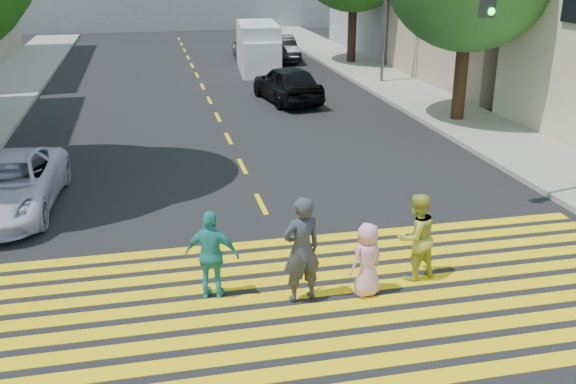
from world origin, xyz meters
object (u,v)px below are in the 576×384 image
object	(u,v)px
pedestrian_man	(302,250)
traffic_signal	(570,47)
pedestrian_child	(367,260)
silver_car	(249,48)
dark_car_parked	(281,49)
dark_car_near	(287,84)
white_van	(258,49)
pedestrian_woman	(416,237)
pedestrian_extra	(212,255)
white_sedan	(7,185)

from	to	relation	value
pedestrian_man	traffic_signal	bearing A→B (deg)	-165.99
pedestrian_child	silver_car	distance (m)	27.46
pedestrian_child	dark_car_parked	size ratio (longest dim) A/B	0.32
pedestrian_child	dark_car_parked	world-z (taller)	dark_car_parked
silver_car	pedestrian_man	bearing A→B (deg)	85.82
dark_car_near	white_van	size ratio (longest dim) A/B	0.85
silver_car	traffic_signal	distance (m)	24.18
pedestrian_woman	pedestrian_child	size ratio (longest dim) A/B	1.23
pedestrian_man	silver_car	size ratio (longest dim) A/B	0.44
pedestrian_child	traffic_signal	distance (m)	7.65
dark_car_near	traffic_signal	size ratio (longest dim) A/B	0.78
pedestrian_extra	white_van	xyz separation A→B (m)	(4.80, 22.55, 0.33)
pedestrian_child	white_van	distance (m)	23.15
pedestrian_child	traffic_signal	size ratio (longest dim) A/B	0.24
white_van	traffic_signal	world-z (taller)	traffic_signal
pedestrian_man	dark_car_near	world-z (taller)	pedestrian_man
white_sedan	dark_car_near	distance (m)	13.49
traffic_signal	white_van	bearing A→B (deg)	89.05
pedestrian_child	dark_car_near	xyz separation A→B (m)	(2.03, 15.70, 0.08)
pedestrian_extra	dark_car_parked	xyz separation A→B (m)	(6.65, 25.74, -0.12)
dark_car_parked	pedestrian_man	bearing A→B (deg)	-100.55
dark_car_parked	traffic_signal	xyz separation A→B (m)	(2.01, -22.59, 2.97)
pedestrian_woman	traffic_signal	size ratio (longest dim) A/B	0.29
pedestrian_extra	traffic_signal	bearing A→B (deg)	-140.63
dark_car_parked	pedestrian_child	bearing A→B (deg)	-98.07
white_sedan	dark_car_near	xyz separation A→B (m)	(8.88, 10.15, 0.10)
dark_car_near	silver_car	bearing A→B (deg)	-100.01
white_sedan	pedestrian_child	bearing A→B (deg)	-35.25
pedestrian_extra	dark_car_near	bearing A→B (deg)	-87.73
pedestrian_man	traffic_signal	distance (m)	8.46
pedestrian_man	pedestrian_child	distance (m)	1.19
dark_car_parked	white_van	world-z (taller)	white_van
dark_car_near	dark_car_parked	xyz separation A→B (m)	(1.98, 10.54, -0.06)
pedestrian_man	white_sedan	xyz separation A→B (m)	(-5.69, 5.47, -0.30)
dark_car_near	pedestrian_man	bearing A→B (deg)	70.12
silver_car	white_van	distance (m)	4.34
pedestrian_child	dark_car_near	distance (m)	15.83
pedestrian_extra	dark_car_near	world-z (taller)	pedestrian_extra
pedestrian_man	pedestrian_child	size ratio (longest dim) A/B	1.41
pedestrian_child	white_sedan	size ratio (longest dim) A/B	0.29
pedestrian_man	white_van	distance (m)	23.21
pedestrian_child	white_sedan	bearing A→B (deg)	-60.67
silver_car	dark_car_parked	bearing A→B (deg)	148.80
pedestrian_woman	dark_car_near	world-z (taller)	pedestrian_woman
dark_car_parked	white_van	distance (m)	3.71
dark_car_near	traffic_signal	bearing A→B (deg)	99.97
pedestrian_man	white_van	bearing A→B (deg)	-110.66
dark_car_parked	traffic_signal	world-z (taller)	traffic_signal
white_sedan	dark_car_parked	distance (m)	23.37
silver_car	dark_car_near	bearing A→B (deg)	91.52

